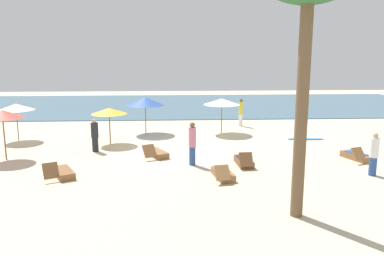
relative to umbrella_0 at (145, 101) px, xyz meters
name	(u,v)px	position (x,y,z in m)	size (l,w,h in m)	color
ground_plane	(170,152)	(1.47, -4.55, -1.98)	(60.00, 60.00, 0.00)	beige
ocean_water	(170,105)	(1.47, 12.45, -1.95)	(48.00, 16.00, 0.06)	#476B7F
umbrella_0	(145,101)	(0.00, 0.00, 0.00)	(2.30, 2.30, 2.23)	brown
umbrella_1	(109,111)	(-1.77, -2.62, -0.19)	(1.92, 1.92, 1.96)	brown
umbrella_2	(2,114)	(-6.15, -5.51, 0.15)	(1.88, 1.88, 2.33)	brown
umbrella_3	(16,107)	(-7.04, -1.59, -0.07)	(1.99, 1.99, 2.10)	brown
umbrella_4	(222,102)	(4.62, -0.18, -0.03)	(2.21, 2.21, 2.14)	brown
lounger_0	(62,173)	(-2.82, -8.29, -1.81)	(1.28, 1.74, 0.73)	brown
lounger_1	(356,156)	(10.15, -6.44, -1.81)	(1.11, 1.77, 0.71)	olive
lounger_2	(156,153)	(0.83, -5.41, -1.81)	(1.29, 1.76, 0.70)	brown
lounger_3	(244,161)	(4.76, -7.04, -1.81)	(0.68, 1.69, 0.72)	brown
lounger_5	(223,174)	(3.60, -8.78, -1.82)	(0.86, 1.77, 0.68)	olive
person_1	(192,143)	(2.48, -6.87, -1.00)	(0.44, 0.44, 1.92)	#2D4C8C
person_2	(95,135)	(-2.26, -4.26, -1.16)	(0.51, 0.51, 1.66)	#26262D
person_3	(374,154)	(9.71, -8.75, -1.09)	(0.50, 0.50, 1.77)	#2D4C8C
person_4	(241,112)	(6.20, 2.08, -1.02)	(0.32, 0.32, 1.85)	white
surfboard	(306,139)	(9.22, -2.13, -1.95)	(2.10, 0.56, 0.07)	#338CCC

